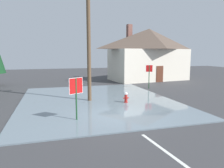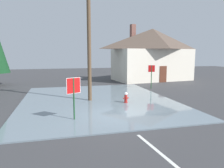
% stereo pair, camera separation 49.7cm
% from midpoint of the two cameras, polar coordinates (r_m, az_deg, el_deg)
% --- Properties ---
extents(ground_plane, '(80.00, 80.00, 0.10)m').
position_cam_midpoint_polar(ground_plane, '(12.17, 2.50, -8.79)').
color(ground_plane, '#38383A').
extents(flood_puddle, '(10.92, 13.68, 0.07)m').
position_cam_midpoint_polar(flood_puddle, '(16.06, -3.18, -4.30)').
color(flood_puddle, slate).
rests_on(flood_puddle, ground).
extents(lane_stop_bar, '(4.28, 0.64, 0.01)m').
position_cam_midpoint_polar(lane_stop_bar, '(10.64, 9.16, -11.11)').
color(lane_stop_bar, silver).
rests_on(lane_stop_bar, ground).
extents(lane_center_stripe, '(0.41, 3.51, 0.01)m').
position_cam_midpoint_polar(lane_center_stripe, '(8.15, 14.49, -17.49)').
color(lane_center_stripe, silver).
rests_on(lane_center_stripe, ground).
extents(stop_sign_near, '(0.75, 0.41, 2.28)m').
position_cam_midpoint_polar(stop_sign_near, '(11.08, -9.04, -1.59)').
color(stop_sign_near, '#1E4C28').
rests_on(stop_sign_near, ground).
extents(fire_hydrant, '(0.41, 0.35, 0.81)m').
position_cam_midpoint_polar(fire_hydrant, '(15.03, 4.71, -3.76)').
color(fire_hydrant, '#AD231E').
rests_on(fire_hydrant, ground).
extents(utility_pole, '(1.60, 0.28, 8.56)m').
position_cam_midpoint_polar(utility_pole, '(15.50, -5.27, 11.68)').
color(utility_pole, brown).
rests_on(utility_pole, ground).
extents(stop_sign_far, '(0.69, 0.16, 2.38)m').
position_cam_midpoint_polar(stop_sign_far, '(21.50, 11.24, 3.20)').
color(stop_sign_far, '#1E4C28').
rests_on(stop_sign_far, ground).
extents(house, '(11.14, 6.82, 7.25)m').
position_cam_midpoint_polar(house, '(28.77, 11.25, 8.02)').
color(house, silver).
rests_on(house, ground).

